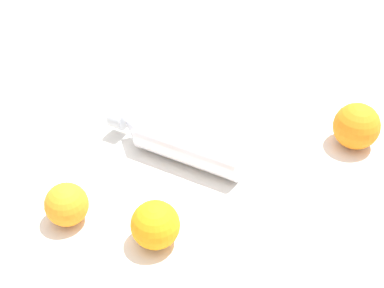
{
  "coord_description": "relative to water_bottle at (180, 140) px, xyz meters",
  "views": [
    {
      "loc": [
        -0.53,
        0.5,
        0.64
      ],
      "look_at": [
        -0.04,
        -0.03,
        0.03
      ],
      "focal_mm": 54.92,
      "sensor_mm": 36.0,
      "label": 1
    }
  ],
  "objects": [
    {
      "name": "ground_plane",
      "position": [
        0.02,
        0.02,
        -0.03
      ],
      "size": [
        2.4,
        2.4,
        0.0
      ],
      "primitive_type": "plane",
      "color": "silver"
    },
    {
      "name": "water_bottle",
      "position": [
        0.0,
        0.0,
        0.0
      ],
      "size": [
        0.25,
        0.12,
        0.07
      ],
      "rotation": [
        0.0,
        0.0,
        0.25
      ],
      "color": "silver",
      "rests_on": "ground_plane"
    },
    {
      "name": "orange_0",
      "position": [
        -0.1,
        0.16,
        0.0
      ],
      "size": [
        0.07,
        0.07,
        0.07
      ],
      "primitive_type": "sphere",
      "color": "orange",
      "rests_on": "ground_plane"
    },
    {
      "name": "orange_1",
      "position": [
        0.02,
        0.21,
        -0.0
      ],
      "size": [
        0.06,
        0.06,
        0.06
      ],
      "primitive_type": "sphere",
      "color": "orange",
      "rests_on": "ground_plane"
    },
    {
      "name": "orange_2",
      "position": [
        -0.2,
        -0.22,
        0.01
      ],
      "size": [
        0.08,
        0.08,
        0.08
      ],
      "primitive_type": "sphere",
      "color": "orange",
      "rests_on": "ground_plane"
    }
  ]
}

